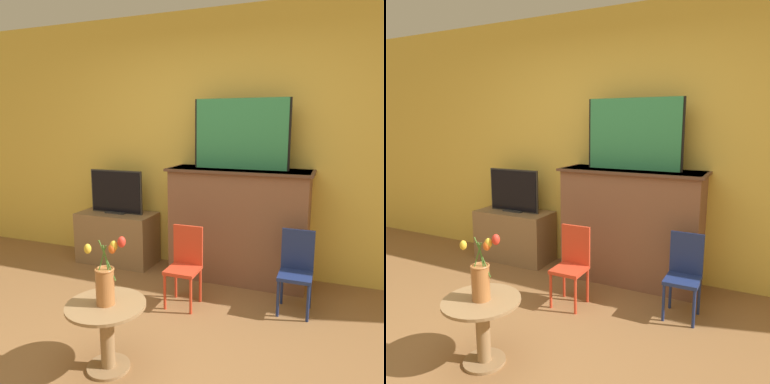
# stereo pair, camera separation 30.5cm
# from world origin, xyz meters

# --- Properties ---
(wall_back) EXTENTS (8.00, 0.06, 2.70)m
(wall_back) POSITION_xyz_m (0.00, 2.13, 1.35)
(wall_back) COLOR #EAC651
(wall_back) RESTS_ON ground
(fireplace_mantel) EXTENTS (1.41, 0.48, 1.13)m
(fireplace_mantel) POSITION_xyz_m (0.26, 1.88, 0.58)
(fireplace_mantel) COLOR brown
(fireplace_mantel) RESTS_ON ground
(painting) EXTENTS (0.94, 0.03, 0.67)m
(painting) POSITION_xyz_m (0.26, 1.89, 1.47)
(painting) COLOR black
(painting) RESTS_ON fireplace_mantel
(tv_stand) EXTENTS (0.88, 0.43, 0.57)m
(tv_stand) POSITION_xyz_m (-1.14, 1.87, 0.29)
(tv_stand) COLOR olive
(tv_stand) RESTS_ON ground
(tv_monitor) EXTENTS (0.64, 0.12, 0.48)m
(tv_monitor) POSITION_xyz_m (-1.14, 1.87, 0.81)
(tv_monitor) COLOR #2D2D2D
(tv_monitor) RESTS_ON tv_stand
(chair_red) EXTENTS (0.27, 0.27, 0.69)m
(chair_red) POSITION_xyz_m (-0.04, 1.20, 0.38)
(chair_red) COLOR red
(chair_red) RESTS_ON ground
(chair_blue) EXTENTS (0.27, 0.27, 0.69)m
(chair_blue) POSITION_xyz_m (0.88, 1.42, 0.38)
(chair_blue) COLOR navy
(chair_blue) RESTS_ON ground
(side_table) EXTENTS (0.51, 0.51, 0.45)m
(side_table) POSITION_xyz_m (-0.17, 0.18, 0.30)
(side_table) COLOR #99754C
(side_table) RESTS_ON ground
(vase_tulips) EXTENTS (0.23, 0.15, 0.44)m
(vase_tulips) POSITION_xyz_m (-0.16, 0.18, 0.61)
(vase_tulips) COLOR #AD6B38
(vase_tulips) RESTS_ON side_table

